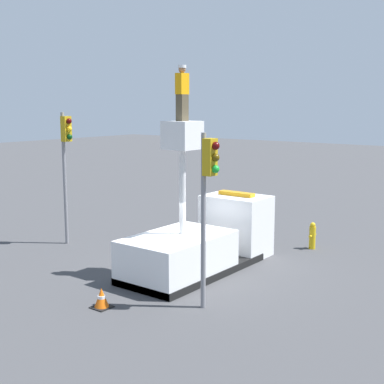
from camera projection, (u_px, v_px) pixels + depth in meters
ground_plane at (193, 272)px, 18.33m from camera, size 120.00×120.00×0.00m
bucket_truck at (202, 242)px, 18.58m from camera, size 6.25×2.43×5.14m
worker at (182, 93)px, 16.90m from camera, size 0.40×0.26×1.75m
traffic_light_pole at (208, 186)px, 14.45m from camera, size 0.34×0.57×4.93m
traffic_light_across at (66, 152)px, 21.35m from camera, size 0.34×0.57×5.36m
fire_hydrant at (312, 236)px, 21.14m from camera, size 0.49×0.25×1.07m
traffic_cone_rear at (102, 298)px, 15.04m from camera, size 0.52×0.52×0.58m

